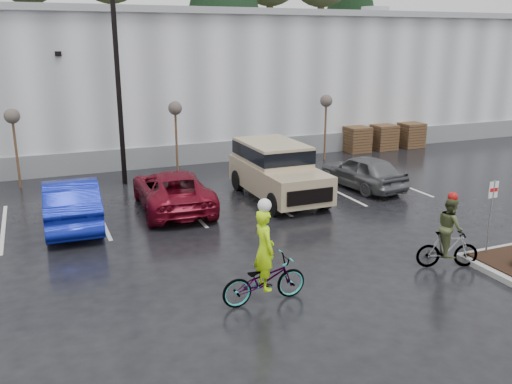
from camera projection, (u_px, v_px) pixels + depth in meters
name	position (u px, v px, depth m)	size (l,w,h in m)	color
ground	(373.00, 284.00, 13.27)	(120.00, 120.00, 0.00)	black
warehouse	(161.00, 77.00, 31.81)	(60.50, 15.50, 7.20)	#A4A6A9
wooded_ridge	(107.00, 69.00, 52.43)	(80.00, 25.00, 6.00)	#2A421B
lamppost	(115.00, 42.00, 20.90)	(0.50, 1.00, 9.22)	black
sapling_west	(13.00, 120.00, 21.12)	(0.60, 0.60, 3.20)	#48311D
sapling_mid	(175.00, 112.00, 23.52)	(0.60, 0.60, 3.20)	#48311D
sapling_east	(326.00, 104.00, 26.29)	(0.60, 0.60, 3.20)	#48311D
pallet_stack_a	(357.00, 139.00, 28.66)	(1.20, 1.20, 1.35)	#48311D
pallet_stack_b	(383.00, 137.00, 29.29)	(1.20, 1.20, 1.35)	#48311D
pallet_stack_c	(411.00, 135.00, 29.95)	(1.20, 1.20, 1.35)	#48311D
fire_lane_sign	(491.00, 209.00, 14.47)	(0.30, 0.05, 2.20)	gray
car_blue	(72.00, 202.00, 17.30)	(1.65, 4.72, 1.55)	#0D1991
car_red	(172.00, 190.00, 19.00)	(2.30, 4.99, 1.39)	maroon
suv_tan	(278.00, 172.00, 20.13)	(2.20, 5.10, 2.06)	tan
car_grey	(362.00, 171.00, 21.65)	(1.62, 4.03, 1.37)	#5A5C5E
cyclist_hivis	(264.00, 271.00, 12.20)	(2.04, 0.74, 2.46)	#3F3F44
cyclist_olive	(448.00, 240.00, 14.08)	(1.64, 0.97, 2.05)	#3F3F44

